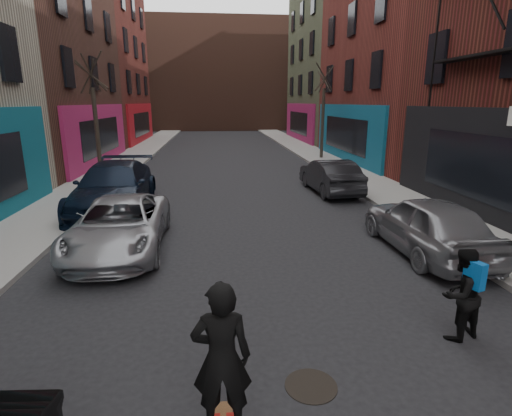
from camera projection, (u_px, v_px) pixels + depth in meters
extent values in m
cube|color=gray|center=(143.00, 150.00, 30.71)|extent=(2.50, 84.00, 0.13)
cube|color=gray|center=(302.00, 148.00, 31.97)|extent=(2.50, 84.00, 0.13)
cube|color=#47281E|center=(218.00, 77.00, 54.54)|extent=(40.00, 10.00, 14.00)
imported|color=#9A9CA3|center=(120.00, 225.00, 10.05)|extent=(2.30, 4.77, 1.31)
imported|color=black|center=(114.00, 187.00, 13.68)|extent=(2.36, 5.67, 1.64)
imported|color=gray|center=(427.00, 224.00, 9.84)|extent=(1.82, 4.35, 1.47)
imported|color=black|center=(330.00, 176.00, 16.49)|extent=(1.72, 4.28, 1.38)
imported|color=black|center=(222.00, 358.00, 4.28)|extent=(0.66, 0.45, 1.79)
imported|color=black|center=(461.00, 294.00, 6.23)|extent=(0.87, 0.77, 1.50)
cube|color=#0C54A8|center=(475.00, 275.00, 5.97)|extent=(0.23, 0.33, 0.42)
cylinder|color=black|center=(311.00, 386.00, 5.31)|extent=(0.85, 0.85, 0.01)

